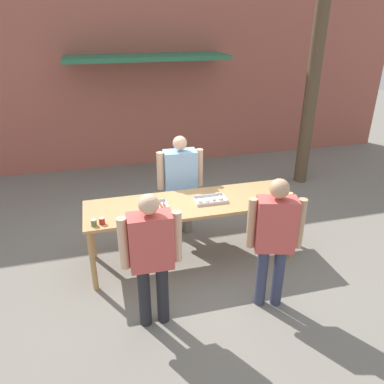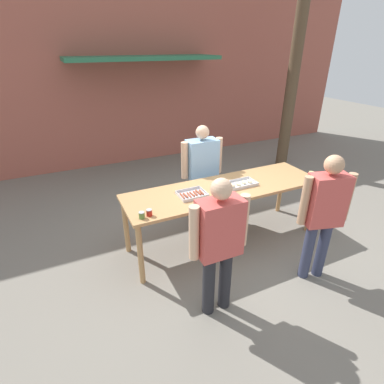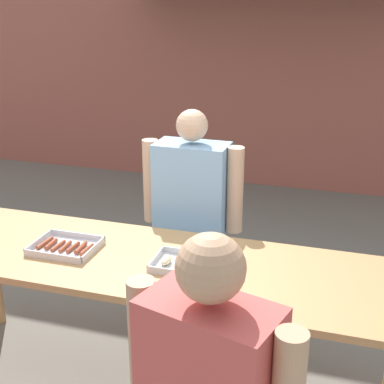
{
  "view_description": "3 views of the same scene",
  "coord_description": "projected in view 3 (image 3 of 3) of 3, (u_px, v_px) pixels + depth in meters",
  "views": [
    {
      "loc": [
        -1.14,
        -4.3,
        3.13
      ],
      "look_at": [
        0.0,
        0.0,
        1.04
      ],
      "focal_mm": 35.0,
      "sensor_mm": 36.0,
      "label": 1
    },
    {
      "loc": [
        -2.01,
        -3.19,
        2.68
      ],
      "look_at": [
        -0.52,
        -0.03,
        0.94
      ],
      "focal_mm": 28.0,
      "sensor_mm": 36.0,
      "label": 2
    },
    {
      "loc": [
        0.99,
        -2.46,
        2.26
      ],
      "look_at": [
        0.01,
        0.73,
        1.03
      ],
      "focal_mm": 50.0,
      "sensor_mm": 36.0,
      "label": 3
    }
  ],
  "objects": [
    {
      "name": "serving_table",
      "position": [
        152.0,
        273.0,
        2.99
      ],
      "size": [
        2.83,
        0.83,
        0.89
      ],
      "color": "tan",
      "rests_on": "ground"
    },
    {
      "name": "food_tray_sausages",
      "position": [
        66.0,
        247.0,
        3.07
      ],
      "size": [
        0.36,
        0.29,
        0.04
      ],
      "color": "silver",
      "rests_on": "serving_table"
    },
    {
      "name": "food_tray_buns",
      "position": [
        193.0,
        265.0,
        2.86
      ],
      "size": [
        0.43,
        0.25,
        0.05
      ],
      "color": "silver",
      "rests_on": "serving_table"
    },
    {
      "name": "person_server_behind_table",
      "position": [
        192.0,
        206.0,
        3.59
      ],
      "size": [
        0.69,
        0.27,
        1.59
      ],
      "rotation": [
        0.0,
        0.0,
        -0.02
      ],
      "color": "#756B5B",
      "rests_on": "ground"
    }
  ]
}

